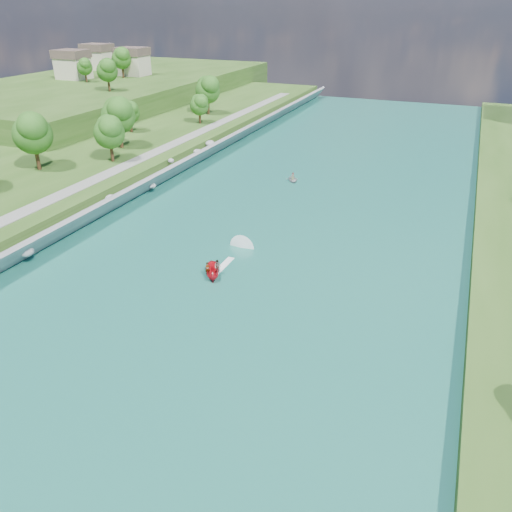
% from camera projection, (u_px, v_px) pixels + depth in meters
% --- Properties ---
extents(ground, '(260.00, 260.00, 0.00)m').
position_uv_depth(ground, '(196.00, 313.00, 54.59)').
color(ground, '#2D5119').
rests_on(ground, ground).
extents(river_water, '(55.00, 240.00, 0.10)m').
position_uv_depth(river_water, '(264.00, 240.00, 71.00)').
color(river_water, '#1A645C').
rests_on(river_water, ground).
extents(ridge_west, '(60.00, 120.00, 9.00)m').
position_uv_depth(ridge_west, '(111.00, 92.00, 158.81)').
color(ridge_west, '#2D5119').
rests_on(ridge_west, ground).
extents(riprap_bank, '(4.03, 236.00, 4.31)m').
position_uv_depth(riprap_bank, '(110.00, 204.00, 78.62)').
color(riprap_bank, slate).
rests_on(riprap_bank, ground).
extents(riverside_path, '(3.00, 200.00, 0.10)m').
position_uv_depth(riverside_path, '(77.00, 188.00, 80.52)').
color(riverside_path, gray).
rests_on(riverside_path, berm_west).
extents(ridge_houses, '(29.50, 29.50, 8.40)m').
position_uv_depth(ridge_houses, '(101.00, 60.00, 161.01)').
color(ridge_houses, beige).
rests_on(ridge_houses, ridge_west).
extents(trees_ridge, '(22.00, 39.15, 10.54)m').
position_uv_depth(trees_ridge, '(113.00, 65.00, 146.62)').
color(trees_ridge, '#185115').
rests_on(trees_ridge, ridge_west).
extents(motorboat, '(3.60, 18.85, 2.13)m').
position_uv_depth(motorboat, '(219.00, 266.00, 62.62)').
color(motorboat, red).
rests_on(motorboat, river_water).
extents(raft, '(3.61, 4.04, 1.63)m').
position_uv_depth(raft, '(293.00, 179.00, 93.97)').
color(raft, gray).
rests_on(raft, river_water).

